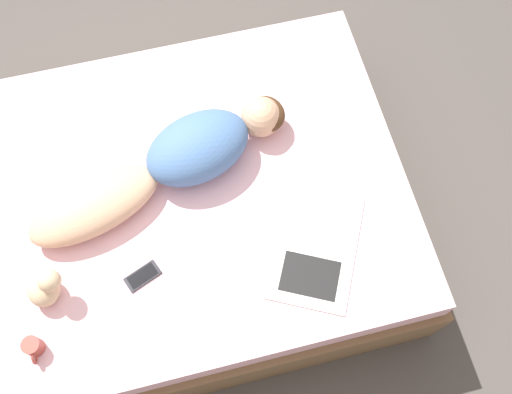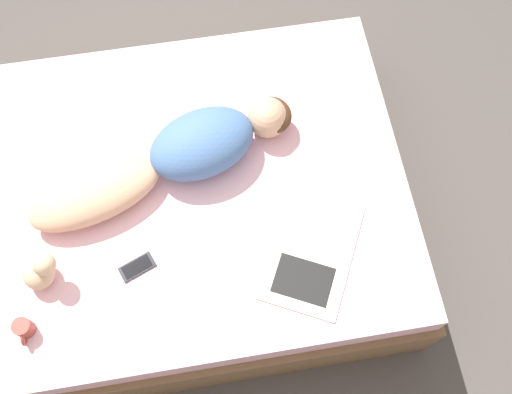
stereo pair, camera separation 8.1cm
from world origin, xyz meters
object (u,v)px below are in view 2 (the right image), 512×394
at_px(open_magazine, 311,252).
at_px(cell_phone, 137,267).
at_px(coffee_mug, 24,329).
at_px(person, 176,156).

height_order(open_magazine, cell_phone, same).
distance_m(coffee_mug, cell_phone, 0.50).
relative_size(person, open_magazine, 1.97).
bearing_deg(coffee_mug, cell_phone, 112.55).
distance_m(person, cell_phone, 0.50).
bearing_deg(coffee_mug, open_magazine, 96.52).
bearing_deg(open_magazine, cell_phone, -67.44).
bearing_deg(cell_phone, coffee_mug, -89.35).
height_order(coffee_mug, cell_phone, coffee_mug).
xyz_separation_m(open_magazine, cell_phone, (-0.05, -0.73, 0.00)).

